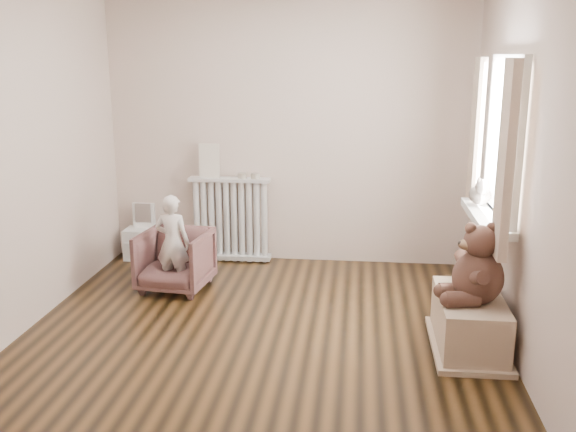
# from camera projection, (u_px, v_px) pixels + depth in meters

# --- Properties ---
(floor) EXTENTS (3.60, 3.60, 0.01)m
(floor) POSITION_uv_depth(u_px,v_px,m) (262.00, 331.00, 4.92)
(floor) COLOR black
(floor) RESTS_ON ground
(back_wall) EXTENTS (3.60, 0.02, 2.60)m
(back_wall) POSITION_uv_depth(u_px,v_px,m) (288.00, 133.00, 6.34)
(back_wall) COLOR beige
(back_wall) RESTS_ON ground
(front_wall) EXTENTS (3.60, 0.02, 2.60)m
(front_wall) POSITION_uv_depth(u_px,v_px,m) (198.00, 229.00, 2.87)
(front_wall) COLOR beige
(front_wall) RESTS_ON ground
(left_wall) EXTENTS (0.02, 3.60, 2.60)m
(left_wall) POSITION_uv_depth(u_px,v_px,m) (23.00, 159.00, 4.80)
(left_wall) COLOR beige
(left_wall) RESTS_ON ground
(right_wall) EXTENTS (0.02, 3.60, 2.60)m
(right_wall) POSITION_uv_depth(u_px,v_px,m) (519.00, 168.00, 4.41)
(right_wall) COLOR beige
(right_wall) RESTS_ON ground
(window) EXTENTS (0.03, 0.90, 1.10)m
(window) POSITION_uv_depth(u_px,v_px,m) (505.00, 141.00, 4.66)
(window) COLOR white
(window) RESTS_ON right_wall
(window_sill) EXTENTS (0.22, 1.10, 0.06)m
(window_sill) POSITION_uv_depth(u_px,v_px,m) (486.00, 217.00, 4.82)
(window_sill) COLOR silver
(window_sill) RESTS_ON right_wall
(curtain_left) EXTENTS (0.06, 0.26, 1.30)m
(curtain_left) POSITION_uv_depth(u_px,v_px,m) (506.00, 161.00, 4.14)
(curtain_left) COLOR #C4AD94
(curtain_left) RESTS_ON right_wall
(curtain_right) EXTENTS (0.06, 0.26, 1.30)m
(curtain_right) POSITION_uv_depth(u_px,v_px,m) (476.00, 139.00, 5.24)
(curtain_right) COLOR #C4AD94
(curtain_right) RESTS_ON right_wall
(radiator) EXTENTS (0.82, 0.15, 0.86)m
(radiator) POSITION_uv_depth(u_px,v_px,m) (231.00, 224.00, 6.51)
(radiator) COLOR silver
(radiator) RESTS_ON floor
(paper_doll) EXTENTS (0.20, 0.02, 0.34)m
(paper_doll) POSITION_uv_depth(u_px,v_px,m) (209.00, 161.00, 6.37)
(paper_doll) COLOR beige
(paper_doll) RESTS_ON radiator
(tin_a) EXTENTS (0.09, 0.09, 0.05)m
(tin_a) POSITION_uv_depth(u_px,v_px,m) (242.00, 176.00, 6.37)
(tin_a) COLOR #A59E8C
(tin_a) RESTS_ON radiator
(tin_b) EXTENTS (0.09, 0.09, 0.05)m
(tin_b) POSITION_uv_depth(u_px,v_px,m) (255.00, 176.00, 6.36)
(tin_b) COLOR #A59E8C
(tin_b) RESTS_ON radiator
(toy_vanity) EXTENTS (0.37, 0.26, 0.58)m
(toy_vanity) POSITION_uv_depth(u_px,v_px,m) (143.00, 233.00, 6.61)
(toy_vanity) COLOR silver
(toy_vanity) RESTS_ON floor
(armchair) EXTENTS (0.65, 0.66, 0.54)m
(armchair) POSITION_uv_depth(u_px,v_px,m) (175.00, 260.00, 5.73)
(armchair) COLOR brown
(armchair) RESTS_ON floor
(child) EXTENTS (0.34, 0.24, 0.86)m
(child) POSITION_uv_depth(u_px,v_px,m) (173.00, 243.00, 5.64)
(child) COLOR silver
(child) RESTS_ON armchair
(toy_bench) EXTENTS (0.44, 0.84, 0.39)m
(toy_bench) POSITION_uv_depth(u_px,v_px,m) (469.00, 322.00, 4.58)
(toy_bench) COLOR tan
(toy_bench) RESTS_ON floor
(teddy_bear) EXTENTS (0.50, 0.41, 0.56)m
(teddy_bear) POSITION_uv_depth(u_px,v_px,m) (479.00, 264.00, 4.38)
(teddy_bear) COLOR #372018
(teddy_bear) RESTS_ON toy_bench
(plush_cat) EXTENTS (0.19, 0.29, 0.23)m
(plush_cat) POSITION_uv_depth(u_px,v_px,m) (480.00, 193.00, 5.04)
(plush_cat) COLOR #6A6059
(plush_cat) RESTS_ON window_sill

